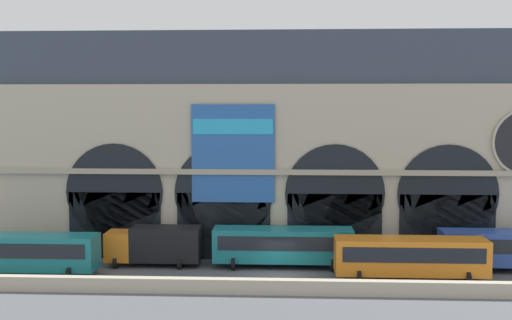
{
  "coord_description": "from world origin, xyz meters",
  "views": [
    {
      "loc": [
        0.56,
        -44.87,
        12.75
      ],
      "look_at": [
        -1.89,
        5.0,
        8.32
      ],
      "focal_mm": 43.01,
      "sensor_mm": 36.0,
      "label": 1
    }
  ],
  "objects_px": {
    "bus_center": "(283,245)",
    "bus_mideast": "(410,256)",
    "bus_west": "(24,252)",
    "box_truck_midwest": "(155,244)"
  },
  "relations": [
    {
      "from": "bus_center",
      "to": "bus_west",
      "type": "bearing_deg",
      "value": -170.23
    },
    {
      "from": "bus_west",
      "to": "box_truck_midwest",
      "type": "height_order",
      "value": "box_truck_midwest"
    },
    {
      "from": "bus_west",
      "to": "box_truck_midwest",
      "type": "distance_m",
      "value": 9.81
    },
    {
      "from": "bus_west",
      "to": "bus_mideast",
      "type": "distance_m",
      "value": 28.77
    },
    {
      "from": "bus_mideast",
      "to": "bus_center",
      "type": "bearing_deg",
      "value": 160.98
    },
    {
      "from": "bus_west",
      "to": "bus_mideast",
      "type": "relative_size",
      "value": 1.0
    },
    {
      "from": "bus_center",
      "to": "bus_mideast",
      "type": "bearing_deg",
      "value": -19.02
    },
    {
      "from": "bus_center",
      "to": "bus_mideast",
      "type": "distance_m",
      "value": 9.87
    },
    {
      "from": "bus_west",
      "to": "bus_mideast",
      "type": "xyz_separation_m",
      "value": [
        28.77,
        0.13,
        0.0
      ]
    },
    {
      "from": "bus_west",
      "to": "bus_center",
      "type": "xyz_separation_m",
      "value": [
        19.44,
        3.35,
        0.0
      ]
    }
  ]
}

